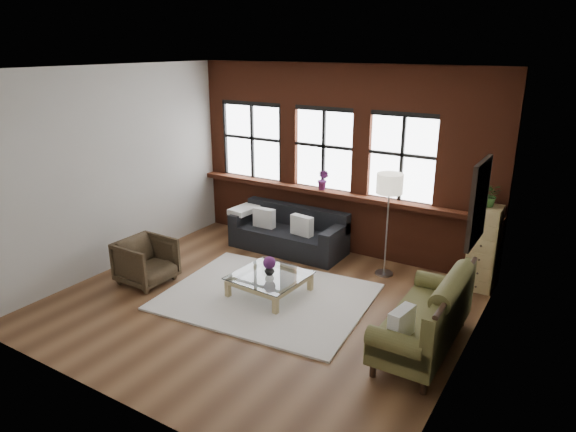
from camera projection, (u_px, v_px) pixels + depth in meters
The scene contains 26 objects.
floor at pixel (260, 303), 7.26m from camera, with size 5.50×5.50×0.00m, color #56351F.
ceiling at pixel (255, 69), 6.25m from camera, with size 5.50×5.50×0.00m, color white.
wall_back at pixel (341, 160), 8.78m from camera, with size 5.50×5.50×0.00m, color #B9B6AC.
wall_front at pixel (103, 259), 4.73m from camera, with size 5.50×5.50×0.00m, color #B9B6AC.
wall_left at pixel (115, 169), 8.12m from camera, with size 5.00×5.00×0.00m, color #B9B6AC.
wall_right at pixel (473, 233), 5.39m from camera, with size 5.00×5.00×0.00m, color #B9B6AC.
brick_backwall at pixel (339, 161), 8.73m from camera, with size 5.50×0.12×3.20m, color #5D2716, non-canonical shape.
sill_ledge at pixel (336, 194), 8.83m from camera, with size 5.50×0.30×0.08m, color #5D2716.
window_left at pixel (253, 142), 9.58m from camera, with size 1.38×0.10×1.50m, color black, non-canonical shape.
window_mid at pixel (324, 150), 8.84m from camera, with size 1.38×0.10×1.50m, color black, non-canonical shape.
window_right at pixel (402, 159), 8.14m from camera, with size 1.38×0.10×1.50m, color black, non-canonical shape.
wall_poster at pixel (479, 203), 5.57m from camera, with size 0.05×0.74×0.94m, color black, non-canonical shape.
shag_rug at pixel (267, 296), 7.42m from camera, with size 2.84×2.23×0.03m, color beige.
dark_sofa at pixel (288, 231), 9.03m from camera, with size 2.03×0.82×0.74m, color black, non-canonical shape.
pillow_a at pixel (264, 218), 9.10m from camera, with size 0.40×0.14×0.34m, color silver.
pillow_b at pixel (302, 225), 8.72m from camera, with size 0.40×0.14×0.34m, color silver.
vintage_settee at pixel (424, 312), 6.02m from camera, with size 0.83×1.87×1.00m, color brown, non-canonical shape.
pillow_settee at pixel (401, 323), 5.57m from camera, with size 0.14×0.38×0.34m, color silver.
armchair at pixel (146, 261), 7.80m from camera, with size 0.74×0.76×0.69m, color #332819.
coffee_table at pixel (270, 285), 7.46m from camera, with size 0.98×0.98×0.33m, color tan, non-canonical shape.
vase at pixel (269, 270), 7.39m from camera, with size 0.15×0.15×0.15m, color #B2B2B2.
flowers at pixel (269, 263), 7.35m from camera, with size 0.18×0.18×0.18m, color #5D2162.
drawer_chest at pixel (483, 248), 7.52m from camera, with size 0.40×0.40×1.29m, color tan.
potted_plant_top at pixel (490, 195), 7.26m from camera, with size 0.31×0.26×0.34m, color #2D5923.
floor_lamp at pixel (387, 221), 7.89m from camera, with size 0.40×0.40×1.80m, color #A5A5A8, non-canonical shape.
sill_plant at pixel (323, 180), 8.86m from camera, with size 0.20×0.16×0.36m, color #5D2162.
Camera 1 is at (3.74, -5.33, 3.48)m, focal length 32.00 mm.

